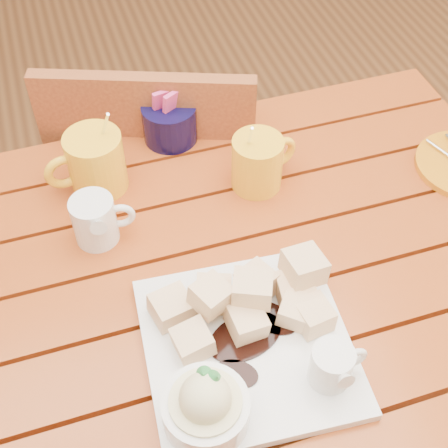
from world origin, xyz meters
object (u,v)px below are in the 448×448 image
object	(u,v)px
table	(205,315)
coffee_mug_left	(94,162)
chair_far	(163,186)
coffee_mug_right	(258,162)
dessert_plate	(243,349)

from	to	relation	value
table	coffee_mug_left	size ratio (longest dim) A/B	7.23
coffee_mug_left	chair_far	xyz separation A→B (m)	(0.15, 0.21, -0.31)
table	chair_far	world-z (taller)	chair_far
chair_far	coffee_mug_left	bearing A→B (deg)	74.97
coffee_mug_right	dessert_plate	bearing A→B (deg)	-128.57
table	coffee_mug_right	size ratio (longest dim) A/B	8.05
coffee_mug_right	chair_far	bearing A→B (deg)	96.67
table	dessert_plate	distance (m)	0.21
table	chair_far	distance (m)	0.49
dessert_plate	coffee_mug_left	distance (m)	0.43
dessert_plate	coffee_mug_right	bearing A→B (deg)	66.71
table	chair_far	xyz separation A→B (m)	(0.03, 0.47, -0.15)
table	dessert_plate	xyz separation A→B (m)	(0.01, -0.16, 0.14)
coffee_mug_right	chair_far	size ratio (longest dim) A/B	0.17
table	chair_far	size ratio (longest dim) A/B	1.36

